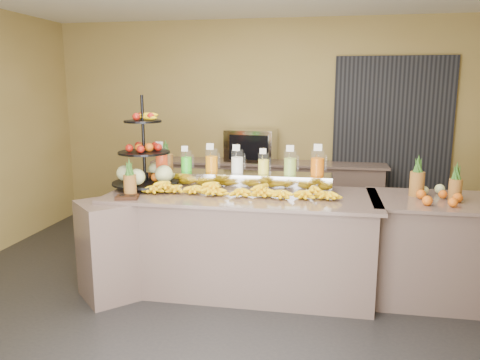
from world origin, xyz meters
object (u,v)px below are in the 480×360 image
(right_fruit_pile, at_px, (435,192))
(oven_warmer, at_px, (251,145))
(fruit_stand, at_px, (149,165))
(banana_heap, at_px, (238,189))
(pitcher_tray, at_px, (237,180))
(condiment_caddy, at_px, (127,197))

(right_fruit_pile, bearing_deg, oven_warmer, 135.85)
(fruit_stand, relative_size, right_fruit_pile, 2.14)
(banana_heap, height_order, oven_warmer, oven_warmer)
(banana_heap, relative_size, oven_warmer, 2.88)
(pitcher_tray, relative_size, oven_warmer, 2.89)
(banana_heap, bearing_deg, pitcher_tray, 101.70)
(fruit_stand, bearing_deg, right_fruit_pile, 0.39)
(pitcher_tray, distance_m, fruit_stand, 0.88)
(pitcher_tray, xyz_separation_m, right_fruit_pile, (1.82, -0.21, -0.00))
(right_fruit_pile, bearing_deg, fruit_stand, 179.20)
(fruit_stand, bearing_deg, banana_heap, -8.34)
(fruit_stand, height_order, condiment_caddy, fruit_stand)
(right_fruit_pile, bearing_deg, condiment_caddy, -170.74)
(pitcher_tray, xyz_separation_m, oven_warmer, (-0.12, 1.67, 0.14))
(condiment_caddy, bearing_deg, pitcher_tray, 36.48)
(pitcher_tray, height_order, banana_heap, banana_heap)
(pitcher_tray, xyz_separation_m, banana_heap, (0.07, -0.33, -0.01))
(banana_heap, relative_size, fruit_stand, 2.04)
(pitcher_tray, height_order, condiment_caddy, pitcher_tray)
(pitcher_tray, distance_m, banana_heap, 0.34)
(pitcher_tray, relative_size, condiment_caddy, 9.56)
(pitcher_tray, relative_size, fruit_stand, 2.04)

